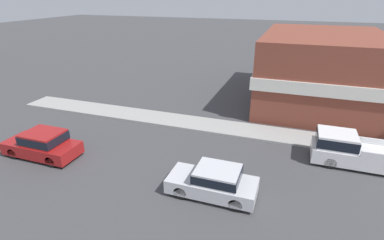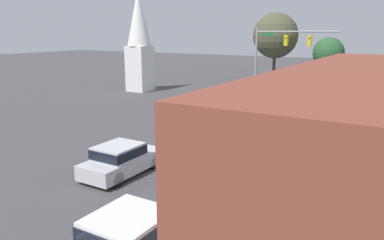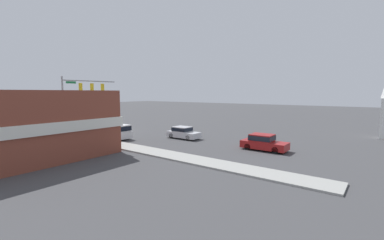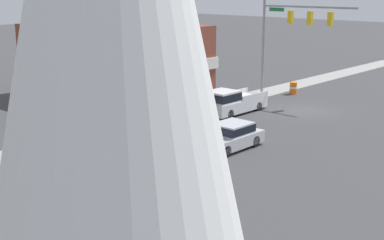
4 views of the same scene
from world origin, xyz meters
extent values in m
cylinder|color=gray|center=(-5.28, 36.43, 3.60)|extent=(0.22, 0.22, 7.19)
cylinder|color=gray|center=(-1.16, 36.43, 6.69)|extent=(8.25, 0.18, 0.18)
cube|color=gold|center=(-2.13, 36.43, 5.83)|extent=(0.36, 0.36, 1.05)
sphere|color=yellow|center=(-2.13, 36.23, 6.14)|extent=(0.22, 0.22, 0.22)
cube|color=gold|center=(0.22, 36.43, 5.83)|extent=(0.36, 0.36, 1.05)
sphere|color=yellow|center=(0.22, 36.23, 6.14)|extent=(0.22, 0.22, 0.22)
cube|color=#196B38|center=(-4.08, 36.43, 6.40)|extent=(1.40, 0.04, 0.30)
cylinder|color=black|center=(-2.86, 12.69, 0.33)|extent=(0.22, 0.66, 0.66)
cylinder|color=black|center=(-1.20, 12.69, 0.33)|extent=(0.22, 0.66, 0.66)
cylinder|color=black|center=(-2.86, 10.03, 0.33)|extent=(0.22, 0.66, 0.66)
cylinder|color=black|center=(-1.20, 10.03, 0.33)|extent=(0.22, 0.66, 0.66)
cube|color=silver|center=(-2.03, 11.36, 0.53)|extent=(1.88, 4.30, 0.69)
cube|color=silver|center=(-2.03, 11.10, 1.18)|extent=(1.73, 2.06, 0.62)
cube|color=black|center=(-2.03, 11.10, 1.18)|extent=(1.75, 2.14, 0.43)
cylinder|color=black|center=(-2.65, 23.44, 0.33)|extent=(0.22, 0.66, 0.66)
cylinder|color=black|center=(-0.92, 23.44, 0.33)|extent=(0.22, 0.66, 0.66)
cylinder|color=black|center=(-2.65, 20.63, 0.33)|extent=(0.22, 0.66, 0.66)
cylinder|color=black|center=(-0.92, 20.63, 0.33)|extent=(0.22, 0.66, 0.66)
cube|color=maroon|center=(-1.79, 22.03, 0.55)|extent=(1.94, 4.53, 0.73)
cube|color=maroon|center=(-1.79, 21.76, 1.26)|extent=(1.79, 2.18, 0.70)
cube|color=black|center=(-1.79, 21.76, 1.26)|extent=(1.81, 2.26, 0.49)
cube|color=white|center=(3.32, 5.53, 1.43)|extent=(1.87, 2.08, 0.81)
cube|color=black|center=(3.32, 5.53, 1.43)|extent=(1.89, 2.16, 0.56)
cube|color=white|center=(-17.69, 32.31, 2.55)|extent=(2.42, 2.42, 5.10)
cone|color=white|center=(-17.69, 32.31, 8.22)|extent=(2.66, 2.66, 6.24)
cylinder|color=#4C3823|center=(-8.57, 52.10, 1.61)|extent=(0.44, 0.44, 3.22)
sphere|color=#4C4C33|center=(-8.57, 52.10, 6.13)|extent=(6.47, 6.47, 6.47)
cylinder|color=#4C3823|center=(-0.98, 51.91, 1.02)|extent=(0.44, 0.44, 2.04)
sphere|color=#28562D|center=(-0.98, 51.91, 3.91)|extent=(4.14, 4.14, 4.14)
camera|label=1|loc=(-13.77, 8.27, 9.17)|focal=28.00mm
camera|label=2|loc=(9.56, -1.49, 6.66)|focal=35.00mm
camera|label=3|loc=(22.95, 31.56, 5.81)|focal=24.00mm
camera|label=4|loc=(-20.23, 34.37, 9.10)|focal=50.00mm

